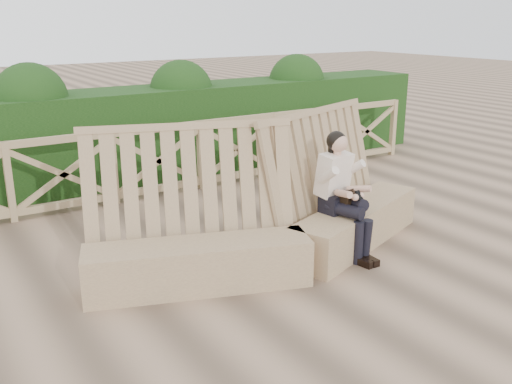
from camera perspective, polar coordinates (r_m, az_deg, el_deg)
ground at (r=6.11m, az=4.01°, el=-8.65°), size 60.00×60.00×0.00m
bench at (r=6.37m, az=2.45°, el=-3.53°), size 4.45×1.48×1.62m
woman at (r=6.56m, az=8.56°, el=0.31°), size 0.43×0.86×1.43m
guardrail at (r=8.81m, az=-9.71°, el=3.09°), size 10.10×0.09×1.10m
hedge at (r=9.86m, az=-12.59°, el=5.59°), size 12.00×1.20×1.50m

